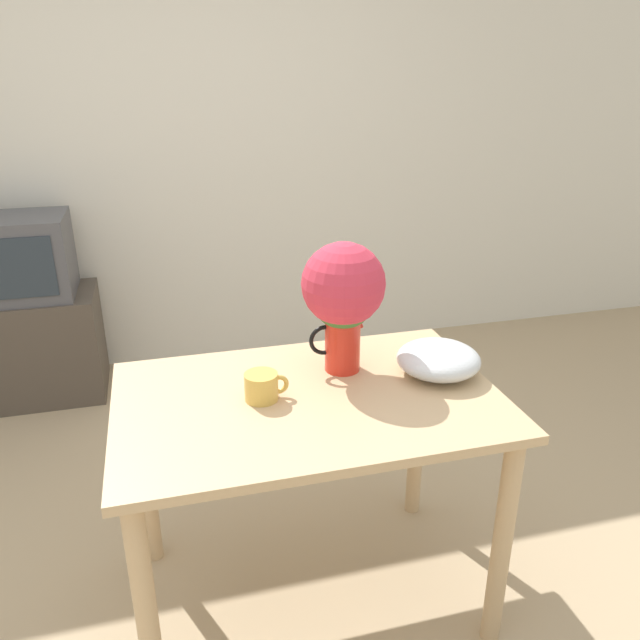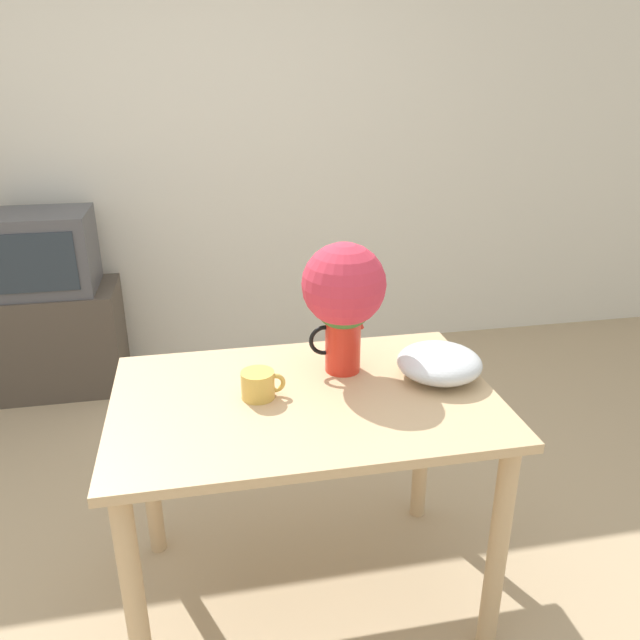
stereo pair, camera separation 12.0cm
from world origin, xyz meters
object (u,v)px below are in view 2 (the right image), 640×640
at_px(flower_vase, 344,294).
at_px(white_bowl, 439,363).
at_px(coffee_mug, 259,385).
at_px(tv_set, 44,252).

distance_m(flower_vase, white_bowl, 0.38).
xyz_separation_m(coffee_mug, tv_set, (-0.97, 1.78, -0.03)).
height_order(white_bowl, tv_set, tv_set).
bearing_deg(flower_vase, tv_set, 127.42).
distance_m(flower_vase, coffee_mug, 0.39).
bearing_deg(flower_vase, white_bowl, -20.63).
relative_size(white_bowl, tv_set, 0.54).
relative_size(coffee_mug, tv_set, 0.27).
height_order(flower_vase, white_bowl, flower_vase).
relative_size(flower_vase, white_bowl, 1.59).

